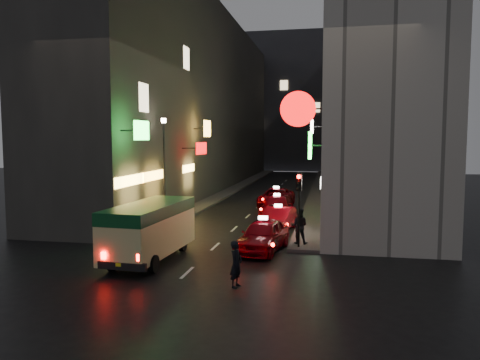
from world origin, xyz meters
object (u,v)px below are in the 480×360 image
Objects in this scene: minibus at (150,225)px; traffic_light at (299,193)px; lamp_post at (164,164)px; taxi_near at (263,233)px; pedestrian_crossing at (236,261)px.

traffic_light is (6.11, 2.95, 1.14)m from minibus.
traffic_light is 9.42m from lamp_post.
taxi_near is at bearing 29.45° from minibus.
lamp_post reaches higher than minibus.
taxi_near reaches higher than pedestrian_crossing.
traffic_light is (1.61, 0.41, 1.83)m from taxi_near.
taxi_near is (4.50, 2.54, -0.69)m from minibus.
minibus reaches higher than taxi_near.
pedestrian_crossing is 0.53× the size of traffic_light.
minibus is 8.06m from lamp_post.
lamp_post is (-6.42, 10.33, 2.79)m from pedestrian_crossing.
pedestrian_crossing is at bearing -33.36° from minibus.
minibus is at bearing -150.55° from taxi_near.
minibus is at bearing 70.68° from pedestrian_crossing.
lamp_post is at bearing 143.16° from taxi_near.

